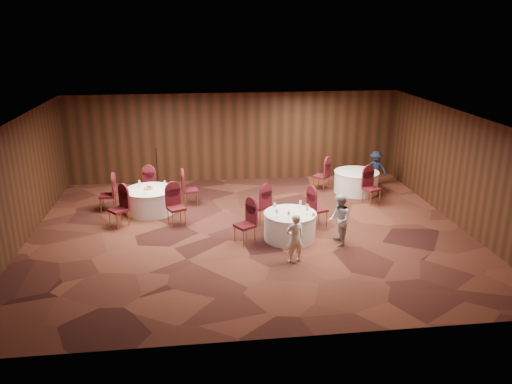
{
  "coord_description": "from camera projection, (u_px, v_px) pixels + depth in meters",
  "views": [
    {
      "loc": [
        -1.38,
        -12.76,
        5.52
      ],
      "look_at": [
        0.2,
        0.2,
        1.1
      ],
      "focal_mm": 35.0,
      "sensor_mm": 36.0,
      "label": 1
    }
  ],
  "objects": [
    {
      "name": "man_c",
      "position": [
        376.0,
        168.0,
        17.72
      ],
      "size": [
        0.94,
        0.84,
        1.27
      ],
      "primitive_type": "imported",
      "rotation": [
        0.0,
        0.0,
        5.69
      ],
      "color": "black",
      "rests_on": "ground"
    },
    {
      "name": "mic_stand",
      "position": [
        158.0,
        180.0,
        16.97
      ],
      "size": [
        0.24,
        0.24,
        1.56
      ],
      "color": "black",
      "rests_on": "ground"
    },
    {
      "name": "table_main",
      "position": [
        290.0,
        226.0,
        13.37
      ],
      "size": [
        1.41,
        1.41,
        0.74
      ],
      "color": "white",
      "rests_on": "ground"
    },
    {
      "name": "chairs_right",
      "position": [
        345.0,
        182.0,
        16.64
      ],
      "size": [
        1.97,
        2.26,
        1.0
      ],
      "color": "#3A0B0D",
      "rests_on": "ground"
    },
    {
      "name": "woman_a",
      "position": [
        295.0,
        238.0,
        12.0
      ],
      "size": [
        0.5,
        0.38,
        1.24
      ],
      "primitive_type": "imported",
      "rotation": [
        0.0,
        0.0,
        3.35
      ],
      "color": "white",
      "rests_on": "ground"
    },
    {
      "name": "table_right",
      "position": [
        356.0,
        182.0,
        17.08
      ],
      "size": [
        1.51,
        1.51,
        0.74
      ],
      "color": "white",
      "rests_on": "ground"
    },
    {
      "name": "chairs_main",
      "position": [
        275.0,
        213.0,
        13.91
      ],
      "size": [
        2.88,
        2.1,
        1.0
      ],
      "color": "#3A0B0D",
      "rests_on": "ground"
    },
    {
      "name": "table_left",
      "position": [
        150.0,
        201.0,
        15.26
      ],
      "size": [
        1.52,
        1.52,
        0.74
      ],
      "color": "white",
      "rests_on": "ground"
    },
    {
      "name": "ground",
      "position": [
        250.0,
        232.0,
        13.92
      ],
      "size": [
        12.0,
        12.0,
        0.0
      ],
      "primitive_type": "plane",
      "color": "black",
      "rests_on": "ground"
    },
    {
      "name": "chairs_left",
      "position": [
        149.0,
        197.0,
        15.21
      ],
      "size": [
        3.09,
        2.99,
        1.0
      ],
      "color": "#3A0B0D",
      "rests_on": "ground"
    },
    {
      "name": "tabletop_main",
      "position": [
        296.0,
        210.0,
        13.15
      ],
      "size": [
        1.08,
        1.17,
        0.22
      ],
      "color": "silver",
      "rests_on": "table_main"
    },
    {
      "name": "tabletop_right",
      "position": [
        364.0,
        169.0,
        16.69
      ],
      "size": [
        0.08,
        0.08,
        0.22
      ],
      "color": "silver",
      "rests_on": "table_right"
    },
    {
      "name": "tabletop_left",
      "position": [
        149.0,
        187.0,
        15.11
      ],
      "size": [
        0.86,
        0.77,
        0.22
      ],
      "color": "silver",
      "rests_on": "table_left"
    },
    {
      "name": "room_shell",
      "position": [
        249.0,
        164.0,
        13.29
      ],
      "size": [
        12.0,
        12.0,
        12.0
      ],
      "color": "silver",
      "rests_on": "ground"
    },
    {
      "name": "woman_b",
      "position": [
        339.0,
        220.0,
        12.92
      ],
      "size": [
        0.59,
        0.72,
        1.38
      ],
      "primitive_type": "imported",
      "rotation": [
        0.0,
        0.0,
        4.62
      ],
      "color": "#B6B5BB",
      "rests_on": "ground"
    }
  ]
}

